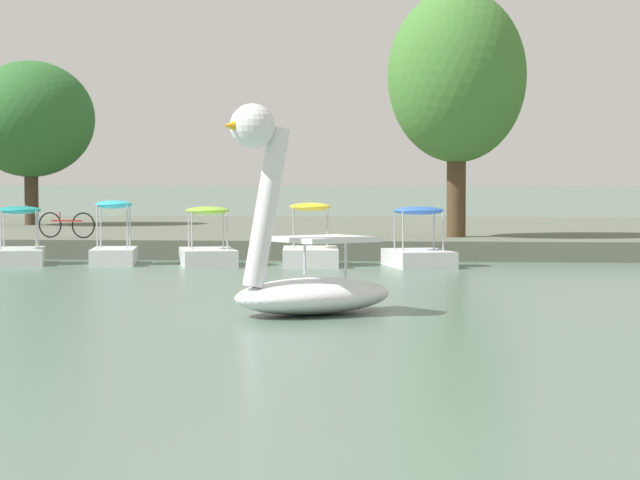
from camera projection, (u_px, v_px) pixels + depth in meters
The scene contains 10 objects.
shore_bank_far at pixel (350, 233), 43.91m from camera, with size 111.68×21.11×0.51m, color #5B6051.
swan_boat at pixel (303, 267), 20.38m from camera, with size 3.13×2.99×3.27m.
pedal_boat_blue at pixel (419, 250), 31.34m from camera, with size 1.88×2.44×1.45m.
pedal_boat_yellow at pixel (310, 248), 31.67m from camera, with size 1.53×2.35×1.53m.
pedal_boat_lime at pixel (208, 248), 31.67m from camera, with size 1.76×2.34×1.44m.
pedal_boat_cyan at pixel (114, 246), 32.10m from camera, with size 1.36×2.17×1.58m.
pedal_boat_teal at pixel (20, 246), 32.25m from camera, with size 1.69×2.45×1.44m.
tree_sapling_by_fence at pixel (457, 77), 35.51m from camera, with size 4.60×4.78×6.76m.
tree_broadleaf_behind_dock at pixel (31, 119), 44.61m from camera, with size 6.07×6.10×5.62m.
bicycle_parked at pixel (67, 225), 35.08m from camera, with size 1.67×0.43×0.71m.
Camera 1 is at (2.79, -4.23, 2.15)m, focal length 73.27 mm.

